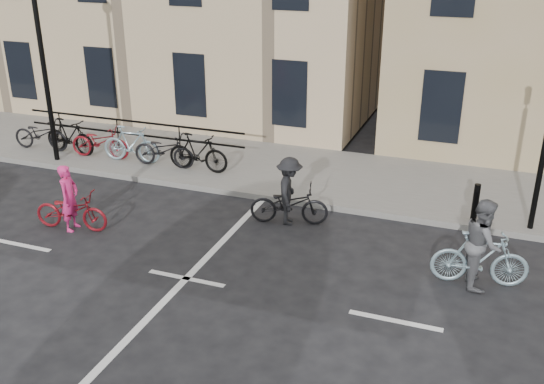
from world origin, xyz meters
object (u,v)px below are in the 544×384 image
(lamp_post, at_px, (40,42))
(cyclist_grey, at_px, (481,251))
(cyclist_pink, at_px, (71,207))
(cyclist_dark, at_px, (289,198))

(lamp_post, bearing_deg, cyclist_grey, -12.68)
(cyclist_pink, bearing_deg, cyclist_grey, -93.44)
(lamp_post, xyz_separation_m, cyclist_grey, (11.73, -2.64, -2.79))
(lamp_post, height_order, cyclist_dark, lamp_post)
(lamp_post, bearing_deg, cyclist_dark, -10.25)
(lamp_post, xyz_separation_m, cyclist_pink, (3.10, -3.35, -2.96))
(lamp_post, height_order, cyclist_pink, lamp_post)
(cyclist_pink, bearing_deg, lamp_post, 34.61)
(cyclist_pink, xyz_separation_m, cyclist_dark, (4.44, 1.99, 0.10))
(lamp_post, relative_size, cyclist_grey, 2.86)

